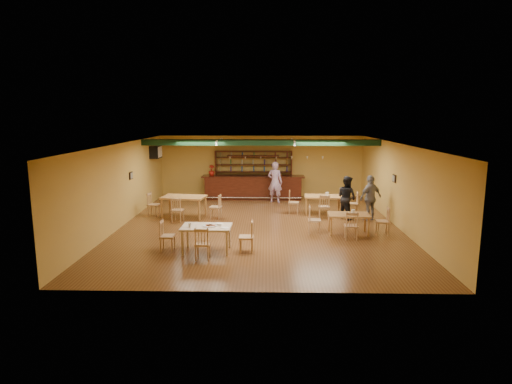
{
  "coord_description": "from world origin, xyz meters",
  "views": [
    {
      "loc": [
        0.26,
        -15.26,
        3.99
      ],
      "look_at": [
        -0.13,
        0.6,
        1.15
      ],
      "focal_mm": 30.11,
      "sensor_mm": 36.0,
      "label": 1
    }
  ],
  "objects_px": {
    "dining_table_a": "(184,207)",
    "dining_table_b": "(323,205)",
    "dining_table_d": "(348,224)",
    "near_table": "(207,239)",
    "bar_counter": "(253,187)",
    "patron_right_a": "(347,197)",
    "patron_bar": "(275,182)"
  },
  "relations": [
    {
      "from": "patron_bar",
      "to": "dining_table_d",
      "type": "bearing_deg",
      "value": 132.39
    },
    {
      "from": "dining_table_d",
      "to": "near_table",
      "type": "xyz_separation_m",
      "value": [
        -4.56,
        -2.04,
        0.04
      ]
    },
    {
      "from": "dining_table_d",
      "to": "near_table",
      "type": "relative_size",
      "value": 0.96
    },
    {
      "from": "dining_table_b",
      "to": "patron_right_a",
      "type": "bearing_deg",
      "value": -40.93
    },
    {
      "from": "dining_table_d",
      "to": "patron_right_a",
      "type": "bearing_deg",
      "value": 84.74
    },
    {
      "from": "dining_table_a",
      "to": "dining_table_b",
      "type": "distance_m",
      "value": 5.63
    },
    {
      "from": "dining_table_d",
      "to": "near_table",
      "type": "bearing_deg",
      "value": -152.62
    },
    {
      "from": "dining_table_b",
      "to": "near_table",
      "type": "height_order",
      "value": "near_table"
    },
    {
      "from": "near_table",
      "to": "dining_table_d",
      "type": "bearing_deg",
      "value": 25.09
    },
    {
      "from": "dining_table_a",
      "to": "patron_bar",
      "type": "bearing_deg",
      "value": 47.93
    },
    {
      "from": "dining_table_a",
      "to": "patron_right_a",
      "type": "bearing_deg",
      "value": 7.43
    },
    {
      "from": "dining_table_d",
      "to": "patron_bar",
      "type": "xyz_separation_m",
      "value": [
        -2.4,
        5.33,
        0.61
      ]
    },
    {
      "from": "dining_table_a",
      "to": "patron_bar",
      "type": "distance_m",
      "value": 4.77
    },
    {
      "from": "bar_counter",
      "to": "dining_table_a",
      "type": "height_order",
      "value": "bar_counter"
    },
    {
      "from": "dining_table_a",
      "to": "dining_table_b",
      "type": "height_order",
      "value": "dining_table_a"
    },
    {
      "from": "dining_table_d",
      "to": "dining_table_b",
      "type": "bearing_deg",
      "value": 102.15
    },
    {
      "from": "near_table",
      "to": "dining_table_a",
      "type": "bearing_deg",
      "value": 109.96
    },
    {
      "from": "bar_counter",
      "to": "patron_bar",
      "type": "relative_size",
      "value": 2.57
    },
    {
      "from": "dining_table_a",
      "to": "patron_right_a",
      "type": "relative_size",
      "value": 0.99
    },
    {
      "from": "dining_table_a",
      "to": "dining_table_d",
      "type": "xyz_separation_m",
      "value": [
        6.06,
        -2.31,
        -0.07
      ]
    },
    {
      "from": "near_table",
      "to": "patron_right_a",
      "type": "bearing_deg",
      "value": 41.93
    },
    {
      "from": "dining_table_d",
      "to": "patron_right_a",
      "type": "xyz_separation_m",
      "value": [
        0.33,
        2.2,
        0.5
      ]
    },
    {
      "from": "bar_counter",
      "to": "near_table",
      "type": "bearing_deg",
      "value": -97.76
    },
    {
      "from": "dining_table_a",
      "to": "dining_table_b",
      "type": "relative_size",
      "value": 1.11
    },
    {
      "from": "dining_table_b",
      "to": "patron_bar",
      "type": "distance_m",
      "value": 3.08
    },
    {
      "from": "patron_right_a",
      "to": "patron_bar",
      "type": "bearing_deg",
      "value": 4.35
    },
    {
      "from": "dining_table_b",
      "to": "near_table",
      "type": "distance_m",
      "value": 6.49
    },
    {
      "from": "dining_table_a",
      "to": "dining_table_d",
      "type": "height_order",
      "value": "dining_table_a"
    },
    {
      "from": "dining_table_b",
      "to": "near_table",
      "type": "relative_size",
      "value": 1.04
    },
    {
      "from": "dining_table_d",
      "to": "patron_bar",
      "type": "distance_m",
      "value": 5.88
    },
    {
      "from": "dining_table_b",
      "to": "dining_table_d",
      "type": "xyz_separation_m",
      "value": [
        0.47,
        -3.0,
        -0.03
      ]
    },
    {
      "from": "dining_table_d",
      "to": "patron_bar",
      "type": "height_order",
      "value": "patron_bar"
    }
  ]
}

